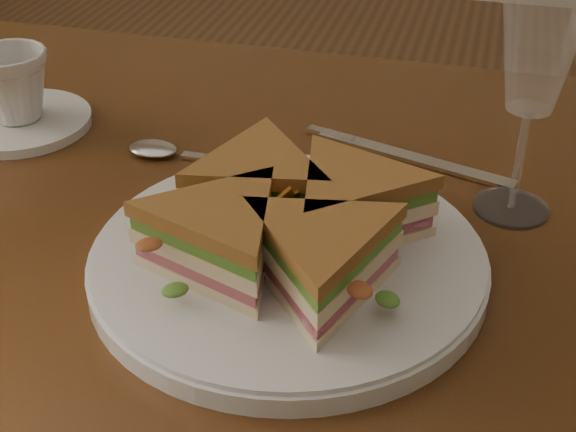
{
  "coord_description": "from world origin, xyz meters",
  "views": [
    {
      "loc": [
        0.14,
        -0.52,
        1.13
      ],
      "look_at": [
        0.01,
        -0.04,
        0.8
      ],
      "focal_mm": 50.0,
      "sensor_mm": 36.0,
      "label": 1
    }
  ],
  "objects_px": {
    "saucer": "(20,122)",
    "spoon": "(175,153)",
    "coffee_cup": "(13,85)",
    "table": "(286,329)",
    "sandwich_wedges": "(288,222)",
    "plate": "(288,262)",
    "knife": "(399,155)",
    "wine_glass": "(538,55)"
  },
  "relations": [
    {
      "from": "knife",
      "to": "wine_glass",
      "type": "xyz_separation_m",
      "value": [
        0.11,
        -0.07,
        0.14
      ]
    },
    {
      "from": "table",
      "to": "coffee_cup",
      "type": "bearing_deg",
      "value": 158.48
    },
    {
      "from": "spoon",
      "to": "coffee_cup",
      "type": "xyz_separation_m",
      "value": [
        -0.18,
        0.02,
        0.04
      ]
    },
    {
      "from": "sandwich_wedges",
      "to": "spoon",
      "type": "bearing_deg",
      "value": 135.85
    },
    {
      "from": "table",
      "to": "spoon",
      "type": "height_order",
      "value": "spoon"
    },
    {
      "from": "plate",
      "to": "table",
      "type": "bearing_deg",
      "value": 107.45
    },
    {
      "from": "spoon",
      "to": "coffee_cup",
      "type": "height_order",
      "value": "coffee_cup"
    },
    {
      "from": "plate",
      "to": "wine_glass",
      "type": "bearing_deg",
      "value": 38.92
    },
    {
      "from": "saucer",
      "to": "spoon",
      "type": "bearing_deg",
      "value": -6.31
    },
    {
      "from": "table",
      "to": "plate",
      "type": "bearing_deg",
      "value": -72.55
    },
    {
      "from": "plate",
      "to": "saucer",
      "type": "bearing_deg",
      "value": 153.19
    },
    {
      "from": "sandwich_wedges",
      "to": "saucer",
      "type": "bearing_deg",
      "value": 153.19
    },
    {
      "from": "coffee_cup",
      "to": "table",
      "type": "bearing_deg",
      "value": -30.69
    },
    {
      "from": "plate",
      "to": "coffee_cup",
      "type": "height_order",
      "value": "coffee_cup"
    },
    {
      "from": "spoon",
      "to": "saucer",
      "type": "relative_size",
      "value": 1.28
    },
    {
      "from": "spoon",
      "to": "table",
      "type": "bearing_deg",
      "value": -37.71
    },
    {
      "from": "coffee_cup",
      "to": "saucer",
      "type": "bearing_deg",
      "value": 0.0
    },
    {
      "from": "saucer",
      "to": "coffee_cup",
      "type": "relative_size",
      "value": 1.88
    },
    {
      "from": "table",
      "to": "coffee_cup",
      "type": "distance_m",
      "value": 0.37
    },
    {
      "from": "wine_glass",
      "to": "knife",
      "type": "bearing_deg",
      "value": 147.08
    },
    {
      "from": "plate",
      "to": "knife",
      "type": "bearing_deg",
      "value": 74.13
    },
    {
      "from": "spoon",
      "to": "plate",
      "type": "bearing_deg",
      "value": -44.61
    },
    {
      "from": "knife",
      "to": "coffee_cup",
      "type": "bearing_deg",
      "value": -158.13
    },
    {
      "from": "plate",
      "to": "saucer",
      "type": "relative_size",
      "value": 2.11
    },
    {
      "from": "saucer",
      "to": "coffee_cup",
      "type": "bearing_deg",
      "value": 0.0
    },
    {
      "from": "table",
      "to": "saucer",
      "type": "bearing_deg",
      "value": 158.48
    },
    {
      "from": "sandwich_wedges",
      "to": "knife",
      "type": "relative_size",
      "value": 1.29
    },
    {
      "from": "plate",
      "to": "spoon",
      "type": "xyz_separation_m",
      "value": [
        -0.15,
        0.15,
        -0.0
      ]
    },
    {
      "from": "spoon",
      "to": "saucer",
      "type": "height_order",
      "value": "same"
    },
    {
      "from": "plate",
      "to": "wine_glass",
      "type": "relative_size",
      "value": 1.54
    },
    {
      "from": "table",
      "to": "knife",
      "type": "distance_m",
      "value": 0.2
    },
    {
      "from": "plate",
      "to": "saucer",
      "type": "distance_m",
      "value": 0.37
    },
    {
      "from": "plate",
      "to": "saucer",
      "type": "height_order",
      "value": "plate"
    },
    {
      "from": "plate",
      "to": "saucer",
      "type": "xyz_separation_m",
      "value": [
        -0.33,
        0.17,
        -0.0
      ]
    },
    {
      "from": "spoon",
      "to": "sandwich_wedges",
      "type": "bearing_deg",
      "value": -44.61
    },
    {
      "from": "knife",
      "to": "wine_glass",
      "type": "relative_size",
      "value": 1.06
    },
    {
      "from": "knife",
      "to": "coffee_cup",
      "type": "distance_m",
      "value": 0.39
    },
    {
      "from": "table",
      "to": "coffee_cup",
      "type": "height_order",
      "value": "coffee_cup"
    },
    {
      "from": "sandwich_wedges",
      "to": "spoon",
      "type": "distance_m",
      "value": 0.21
    },
    {
      "from": "plate",
      "to": "spoon",
      "type": "distance_m",
      "value": 0.21
    },
    {
      "from": "table",
      "to": "knife",
      "type": "relative_size",
      "value": 5.72
    },
    {
      "from": "knife",
      "to": "coffee_cup",
      "type": "xyz_separation_m",
      "value": [
        -0.39,
        -0.04,
        0.04
      ]
    }
  ]
}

